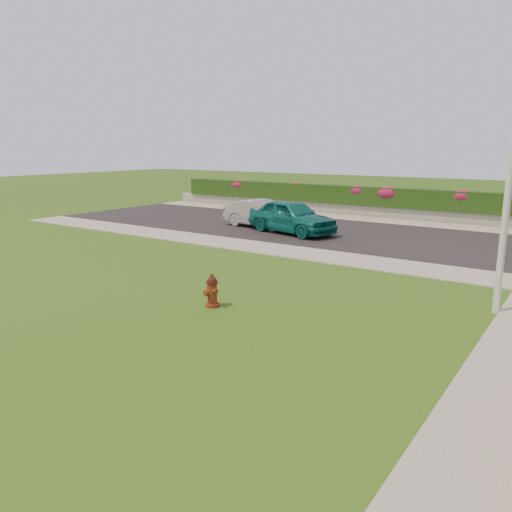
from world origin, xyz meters
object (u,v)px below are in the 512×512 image
Objects in this scene: fire_hydrant at (212,291)px; sedan_silver at (262,214)px; sedan_teal at (292,216)px; utility_pole at (507,198)px.

sedan_silver is at bearing 138.25° from fire_hydrant.
sedan_teal is 2.10m from sedan_silver.
utility_pole reaches higher than sedan_silver.
fire_hydrant is 12.57m from sedan_silver.
utility_pole is (6.01, 3.58, 2.40)m from fire_hydrant.
utility_pole is at bearing 50.89° from fire_hydrant.
sedan_silver is (-2.02, 0.58, -0.09)m from sedan_teal.
sedan_silver is at bearing 88.33° from sedan_teal.
utility_pole reaches higher than sedan_teal.
sedan_teal is 0.81× the size of utility_pole.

